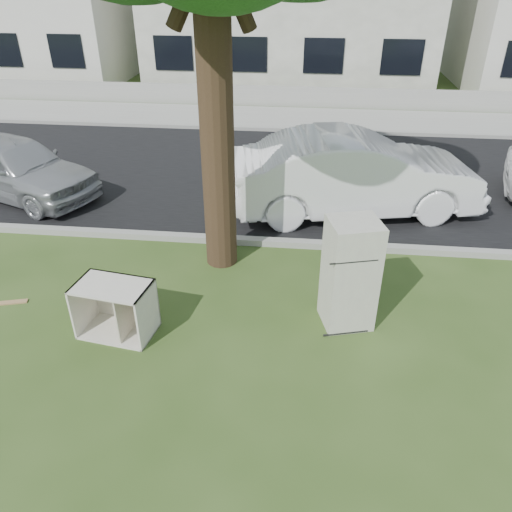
# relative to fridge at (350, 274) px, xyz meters

# --- Properties ---
(ground) EXTENTS (120.00, 120.00, 0.00)m
(ground) POSITION_rel_fridge_xyz_m (-1.70, -0.31, -0.82)
(ground) COLOR #31491A
(road) EXTENTS (120.00, 7.00, 0.01)m
(road) POSITION_rel_fridge_xyz_m (-1.70, 5.69, -0.82)
(road) COLOR black
(road) RESTS_ON ground
(kerb_near) EXTENTS (120.00, 0.18, 0.12)m
(kerb_near) POSITION_rel_fridge_xyz_m (-1.70, 2.14, -0.82)
(kerb_near) COLOR gray
(kerb_near) RESTS_ON ground
(kerb_far) EXTENTS (120.00, 0.18, 0.12)m
(kerb_far) POSITION_rel_fridge_xyz_m (-1.70, 9.24, -0.82)
(kerb_far) COLOR gray
(kerb_far) RESTS_ON ground
(sidewalk) EXTENTS (120.00, 2.80, 0.01)m
(sidewalk) POSITION_rel_fridge_xyz_m (-1.70, 10.69, -0.82)
(sidewalk) COLOR gray
(sidewalk) RESTS_ON ground
(low_wall) EXTENTS (120.00, 0.15, 0.70)m
(low_wall) POSITION_rel_fridge_xyz_m (-1.70, 12.29, -0.47)
(low_wall) COLOR gray
(low_wall) RESTS_ON ground
(fridge) EXTENTS (0.82, 0.79, 1.65)m
(fridge) POSITION_rel_fridge_xyz_m (0.00, 0.00, 0.00)
(fridge) COLOR #B9B5A7
(fridge) RESTS_ON ground
(cabinet) EXTENTS (1.12, 0.79, 0.80)m
(cabinet) POSITION_rel_fridge_xyz_m (-3.25, -0.61, -0.42)
(cabinet) COLOR silver
(cabinet) RESTS_ON ground
(plank_b) EXTENTS (0.90, 0.29, 0.02)m
(plank_b) POSITION_rel_fridge_xyz_m (-3.79, 0.57, -0.81)
(plank_b) COLOR #AA8158
(plank_b) RESTS_ON ground
(plank_c) EXTENTS (0.44, 0.81, 0.02)m
(plank_c) POSITION_rel_fridge_xyz_m (-3.30, 0.23, -0.81)
(plank_c) COLOR #A57A5C
(plank_c) RESTS_ON ground
(car_center) EXTENTS (5.30, 2.71, 1.67)m
(car_center) POSITION_rel_fridge_xyz_m (0.29, 3.78, 0.01)
(car_center) COLOR white
(car_center) RESTS_ON ground
(car_left) EXTENTS (4.26, 2.96, 1.35)m
(car_left) POSITION_rel_fridge_xyz_m (-7.08, 3.81, -0.15)
(car_left) COLOR #989B9F
(car_left) RESTS_ON ground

